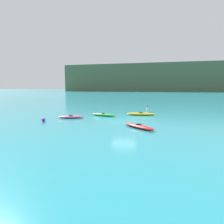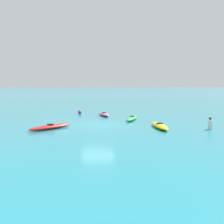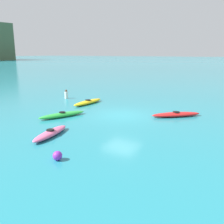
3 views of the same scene
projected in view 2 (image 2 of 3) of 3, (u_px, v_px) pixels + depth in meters
name	position (u px, v px, depth m)	size (l,w,h in m)	color
ground_plane	(98.00, 125.00, 20.71)	(600.00, 600.00, 0.00)	teal
kayak_green	(132.00, 118.00, 23.72)	(3.38, 1.90, 0.37)	green
kayak_red	(50.00, 127.00, 18.82)	(2.88, 3.09, 0.37)	red
kayak_yellow	(160.00, 126.00, 19.38)	(3.61, 0.88, 0.37)	yellow
kayak_pink	(104.00, 114.00, 26.76)	(2.97, 1.18, 0.37)	pink
buoy_purple	(80.00, 112.00, 28.50)	(0.40, 0.40, 0.40)	purple
person_near_shore	(210.00, 124.00, 18.75)	(0.45, 0.45, 0.88)	silver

